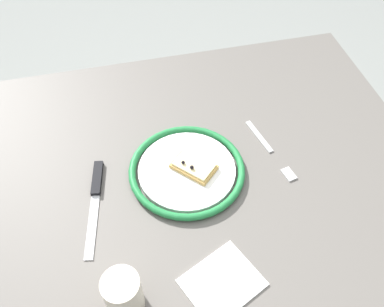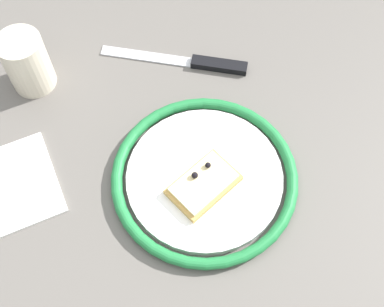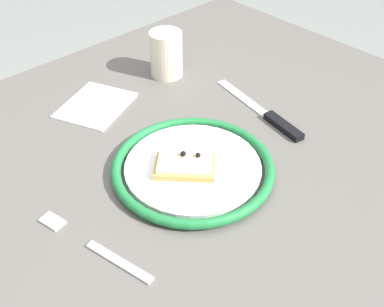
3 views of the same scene
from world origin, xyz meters
name	(u,v)px [view 1 (image 1 of 3)]	position (x,y,z in m)	size (l,w,h in m)	color
ground_plane	(189,300)	(0.00, 0.00, 0.00)	(6.00, 6.00, 0.00)	gray
dining_table	(187,201)	(0.00, 0.00, 0.66)	(1.13, 0.92, 0.73)	#5B5651
plate	(187,170)	(-0.01, -0.03, 0.74)	(0.26, 0.26, 0.02)	white
pizza_slice_near	(194,166)	(-0.02, -0.03, 0.76)	(0.11, 0.11, 0.02)	tan
knife	(96,191)	(0.20, -0.02, 0.74)	(0.06, 0.24, 0.01)	silver
fork	(270,150)	(-0.21, -0.05, 0.74)	(0.06, 0.20, 0.00)	silver
cup	(123,294)	(0.17, 0.24, 0.78)	(0.07, 0.07, 0.10)	beige
napkin	(222,282)	(-0.01, 0.24, 0.74)	(0.14, 0.11, 0.00)	white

